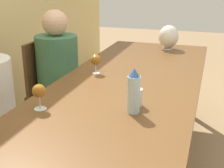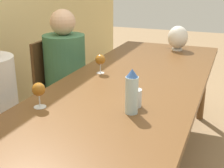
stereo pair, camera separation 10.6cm
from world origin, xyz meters
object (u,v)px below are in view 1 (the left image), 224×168
Objects in this scene: water_tumbler at (137,97)px; water_bottle at (134,91)px; vase at (169,37)px; wine_glass_3 at (39,92)px; person_far at (59,73)px; chair_far at (52,87)px; wine_glass_1 at (96,60)px.

water_bottle is at bearing -176.26° from water_tumbler.
vase reaches higher than wine_glass_3.
wine_glass_3 is at bearing -157.99° from person_far.
vase is 1.11m from person_far.
water_tumbler is 0.11× the size of chair_far.
water_bottle reaches higher than wine_glass_3.
wine_glass_3 is 1.17m from chair_far.
person_far is (0.88, 0.89, -0.24)m from water_bottle.
water_bottle is 0.73m from wine_glass_1.
wine_glass_1 reaches higher than water_tumbler.
vase reaches higher than wine_glass_1.
wine_glass_3 is at bearing 112.99° from water_tumbler.
water_tumbler is at bearing -178.33° from vase.
chair_far is at bearing 90.00° from person_far.
vase is at bearing -53.93° from chair_far.
wine_glass_3 is 0.16× the size of chair_far.
wine_glass_1 is 0.59m from person_far.
wine_glass_3 is (-0.71, 0.05, -0.00)m from wine_glass_1.
vase is 1.73m from wine_glass_3.
vase is 1.65× the size of wine_glass_1.
water_bottle is 1.04× the size of vase.
person_far is at bearing -90.00° from chair_far.
person_far reaches higher than vase.
wine_glass_1 is at bearing 36.53° from water_bottle.
chair_far is at bearing 61.84° from wine_glass_1.
vase reaches higher than water_tumbler.
water_bottle reaches higher than chair_far.
vase is at bearing 1.67° from water_tumbler.
wine_glass_3 is 0.12× the size of person_far.
wine_glass_3 is at bearing 165.18° from vase.
water_bottle is 2.44× the size of water_tumbler.
water_tumbler is at bearing -67.01° from wine_glass_3.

